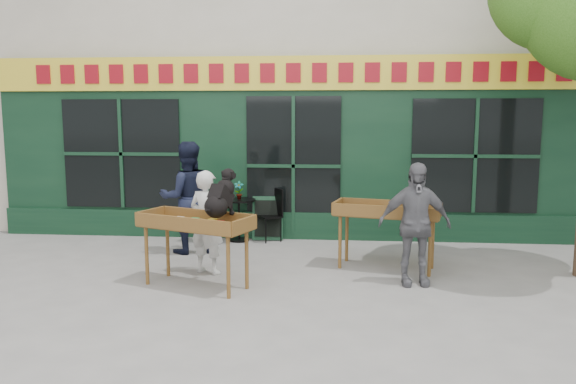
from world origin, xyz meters
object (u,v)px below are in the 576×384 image
object	(u,v)px
bistro_table	(239,211)
man_left	(187,197)
dog	(220,192)
man_right	(414,224)
book_cart_center	(195,226)
woman	(207,222)
book_cart_right	(387,214)

from	to	relation	value
bistro_table	man_left	size ratio (longest dim) A/B	0.41
dog	bistro_table	xyz separation A→B (m)	(-0.25, 2.78, -0.75)
man_right	man_left	distance (m)	3.79
man_right	bistro_table	distance (m)	3.67
book_cart_center	woman	xyz separation A→B (m)	(-0.00, 0.65, -0.07)
book_cart_center	man_left	bearing A→B (deg)	130.09
bistro_table	book_cart_right	bearing A→B (deg)	-32.87
book_cart_center	bistro_table	size ratio (longest dim) A/B	2.14
woman	man_right	bearing A→B (deg)	-163.60
book_cart_center	man_left	xyz separation A→B (m)	(-0.60, 1.83, 0.10)
book_cart_center	dog	bearing A→B (deg)	13.73
book_cart_right	man_left	world-z (taller)	man_left
bistro_table	man_left	xyz separation A→B (m)	(-0.70, -0.90, 0.38)
book_cart_center	dog	world-z (taller)	dog
book_cart_right	bistro_table	size ratio (longest dim) A/B	2.11
dog	book_cart_right	world-z (taller)	dog
man_right	man_left	bearing A→B (deg)	151.45
woman	book_cart_right	world-z (taller)	woman
book_cart_center	woman	distance (m)	0.65
woman	man_left	bearing A→B (deg)	-41.12
book_cart_center	book_cart_right	world-z (taller)	same
woman	man_left	world-z (taller)	man_left
dog	woman	distance (m)	0.95
dog	bistro_table	bearing A→B (deg)	117.08
book_cart_center	bistro_table	world-z (taller)	book_cart_center
dog	man_right	xyz separation A→B (m)	(2.54, 0.42, -0.46)
man_right	man_left	xyz separation A→B (m)	(-3.49, 1.46, 0.09)
book_cart_center	man_right	bearing A→B (deg)	29.23
woman	bistro_table	xyz separation A→B (m)	(0.10, 2.08, -0.20)
book_cart_right	book_cart_center	bearing A→B (deg)	-142.39
book_cart_center	man_right	xyz separation A→B (m)	(2.89, 0.37, 0.00)
book_cart_center	woman	world-z (taller)	woman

